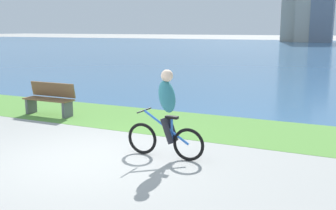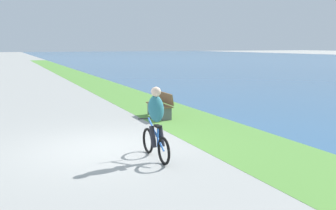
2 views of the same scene
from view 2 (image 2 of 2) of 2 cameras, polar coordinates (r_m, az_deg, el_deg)
ground_plane at (r=9.54m, az=-9.68°, el=-6.53°), size 300.00×300.00×0.00m
grass_strip_bayside at (r=10.89m, az=8.50°, el=-4.51°), size 120.00×2.69×0.01m
cyclist_lead at (r=8.33m, az=-1.86°, el=-2.80°), size 1.57×0.52×1.65m
bench_near_path at (r=13.35m, az=-1.14°, el=0.06°), size 1.50×0.47×0.90m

